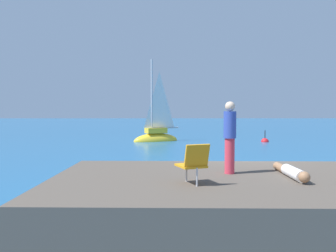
{
  "coord_description": "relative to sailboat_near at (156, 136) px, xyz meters",
  "views": [
    {
      "loc": [
        -2.33,
        -11.16,
        2.41
      ],
      "look_at": [
        -2.18,
        11.43,
        1.3
      ],
      "focal_mm": 36.75,
      "sensor_mm": 36.0,
      "label": 1
    }
  ],
  "objects": [
    {
      "name": "ground_plane",
      "position": [
        3.06,
        -14.71,
        -0.37
      ],
      "size": [
        160.0,
        160.0,
        0.0
      ],
      "primitive_type": "plane",
      "color": "#236093"
    },
    {
      "name": "shore_ledge",
      "position": [
        2.22,
        -18.65,
        0.12
      ],
      "size": [
        7.93,
        4.76,
        0.96
      ],
      "primitive_type": "cube",
      "rotation": [
        0.0,
        0.0,
        -0.02
      ],
      "color": "brown",
      "rests_on": "ground"
    },
    {
      "name": "boulder_seaward",
      "position": [
        0.74,
        -15.8,
        -0.37
      ],
      "size": [
        0.93,
        1.21,
        0.75
      ],
      "primitive_type": "cube",
      "rotation": [
        0.0,
        -0.1,
        1.57
      ],
      "color": "brown",
      "rests_on": "ground"
    },
    {
      "name": "sailboat_near",
      "position": [
        0.0,
        0.0,
        0.0
      ],
      "size": [
        3.72,
        2.57,
        6.73
      ],
      "rotation": [
        0.0,
        0.0,
        3.57
      ],
      "color": "yellow",
      "rests_on": "ground"
    },
    {
      "name": "person_sunbather",
      "position": [
        3.4,
        -18.65,
        0.71
      ],
      "size": [
        0.24,
        1.76,
        0.25
      ],
      "rotation": [
        0.0,
        0.0,
        1.57
      ],
      "color": "white",
      "rests_on": "shore_ledge"
    },
    {
      "name": "person_standing",
      "position": [
        2.17,
        -18.21,
        1.46
      ],
      "size": [
        0.28,
        0.28,
        1.62
      ],
      "rotation": [
        0.0,
        0.0,
        6.11
      ],
      "color": "#DB384C",
      "rests_on": "shore_ledge"
    },
    {
      "name": "beach_chair",
      "position": [
        1.26,
        -19.36,
        1.04
      ],
      "size": [
        0.66,
        0.73,
        0.8
      ],
      "rotation": [
        0.0,
        0.0,
        1.94
      ],
      "color": "orange",
      "rests_on": "shore_ledge"
    },
    {
      "name": "marker_buoy",
      "position": [
        8.05,
        -0.66,
        -0.36
      ],
      "size": [
        0.56,
        0.56,
        1.13
      ],
      "color": "red",
      "rests_on": "ground"
    }
  ]
}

